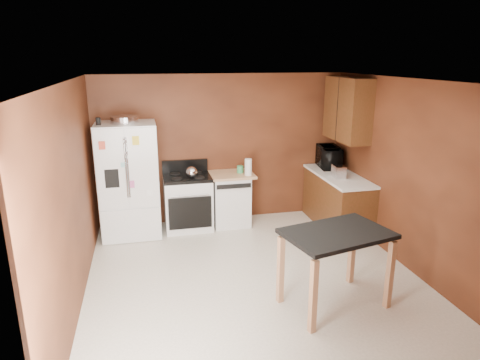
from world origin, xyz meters
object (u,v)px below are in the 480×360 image
object	(u,v)px
green_canister	(240,169)
dishwasher	(230,198)
pen_cup	(98,121)
island	(336,244)
refrigerator	(129,180)
toaster	(339,171)
microwave	(329,158)
roasting_pan	(124,120)
paper_towel	(248,167)
gas_range	(188,201)
kettle	(192,172)

from	to	relation	value
green_canister	dishwasher	distance (m)	0.53
pen_cup	island	size ratio (longest dim) A/B	0.08
dishwasher	refrigerator	bearing A→B (deg)	-177.02
toaster	refrigerator	world-z (taller)	refrigerator
microwave	refrigerator	xyz separation A→B (m)	(-3.39, -0.10, -0.17)
roasting_pan	refrigerator	world-z (taller)	roasting_pan
paper_towel	gas_range	distance (m)	1.15
green_canister	toaster	xyz separation A→B (m)	(1.47, -0.65, 0.05)
refrigerator	gas_range	xyz separation A→B (m)	(0.91, 0.06, -0.44)
roasting_pan	microwave	bearing A→B (deg)	1.59
kettle	roasting_pan	bearing A→B (deg)	175.33
paper_towel	microwave	xyz separation A→B (m)	(1.49, 0.17, 0.04)
pen_cup	gas_range	distance (m)	1.90
pen_cup	paper_towel	bearing A→B (deg)	0.98
paper_towel	toaster	world-z (taller)	paper_towel
roasting_pan	paper_towel	xyz separation A→B (m)	(1.91, -0.07, -0.83)
pen_cup	gas_range	size ratio (longest dim) A/B	0.10
pen_cup	paper_towel	size ratio (longest dim) A/B	0.40
refrigerator	microwave	bearing A→B (deg)	1.61
kettle	green_canister	distance (m)	0.85
toaster	microwave	distance (m)	0.66
microwave	kettle	bearing A→B (deg)	101.79
refrigerator	toaster	bearing A→B (deg)	-9.61
refrigerator	dishwasher	world-z (taller)	refrigerator
pen_cup	microwave	world-z (taller)	pen_cup
toaster	gas_range	distance (m)	2.50
kettle	dishwasher	bearing A→B (deg)	14.01
roasting_pan	dishwasher	size ratio (longest dim) A/B	0.47
toaster	pen_cup	bearing A→B (deg)	178.41
roasting_pan	gas_range	world-z (taller)	roasting_pan
pen_cup	gas_range	world-z (taller)	pen_cup
roasting_pan	microwave	size ratio (longest dim) A/B	0.69
green_canister	kettle	bearing A→B (deg)	-168.03
roasting_pan	pen_cup	xyz separation A→B (m)	(-0.37, -0.11, 0.00)
pen_cup	refrigerator	world-z (taller)	pen_cup
roasting_pan	pen_cup	distance (m)	0.38
island	gas_range	bearing A→B (deg)	117.19
microwave	island	bearing A→B (deg)	165.63
refrigerator	dishwasher	xyz separation A→B (m)	(1.63, 0.09, -0.45)
roasting_pan	gas_range	size ratio (longest dim) A/B	0.38
paper_towel	refrigerator	bearing A→B (deg)	177.84
microwave	dishwasher	xyz separation A→B (m)	(-1.76, -0.01, -0.62)
dishwasher	island	size ratio (longest dim) A/B	0.69
paper_towel	toaster	bearing A→B (deg)	-19.37
island	microwave	bearing A→B (deg)	67.95
refrigerator	island	distance (m)	3.48
island	paper_towel	bearing A→B (deg)	98.59
green_canister	microwave	xyz separation A→B (m)	(1.58, -0.00, 0.12)
pen_cup	gas_range	bearing A→B (deg)	7.62
dishwasher	green_canister	bearing A→B (deg)	4.16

